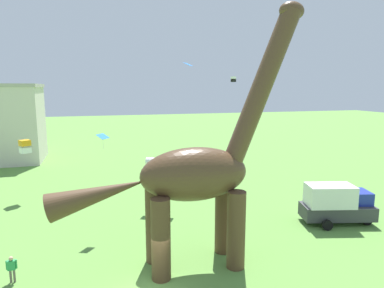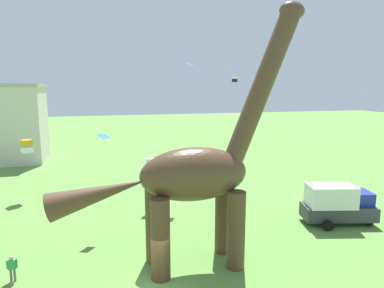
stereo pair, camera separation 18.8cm
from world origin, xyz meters
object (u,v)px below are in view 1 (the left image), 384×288
Objects in this scene: kite_near_low at (25,146)px; parked_box_truck at (337,203)px; dinosaur_sculpture at (193,174)px; person_vendor_side at (12,267)px; kite_far_left at (188,64)px; kite_mid_center at (233,79)px; kite_mid_left at (162,161)px; kite_trailing at (103,136)px.

parked_box_truck is at bearing -28.56° from kite_near_low.
dinosaur_sculpture is 10.24× the size of person_vendor_side.
parked_box_truck is at bearing -69.00° from kite_far_left.
kite_mid_center is (17.94, 11.53, 10.62)m from person_vendor_side.
kite_far_left is at bearing -86.86° from person_vendor_side.
dinosaur_sculpture is at bearing -90.76° from kite_mid_left.
kite_mid_center reaches higher than person_vendor_side.
kite_far_left is at bearing 125.24° from parked_box_truck.
kite_mid_left is (10.38, 9.29, 3.38)m from person_vendor_side.
dinosaur_sculpture is at bearing -144.32° from person_vendor_side.
kite_near_low reaches higher than parked_box_truck.
kite_trailing is at bearing 135.90° from dinosaur_sculpture.
person_vendor_side is 23.83m from kite_mid_center.
kite_near_low is at bearing 126.94° from kite_trailing.
kite_far_left reaches higher than kite_mid_center.
dinosaur_sculpture is at bearing -54.02° from kite_near_low.
kite_trailing is at bearing -126.14° from kite_far_left.
person_vendor_side is 10.29m from kite_trailing.
kite_mid_left is (-12.67, 7.15, 2.67)m from parked_box_truck.
kite_mid_left reaches higher than person_vendor_side.
person_vendor_side is 29.01m from kite_far_left.
dinosaur_sculpture is at bearing -121.79° from kite_mid_center.
kite_far_left is at bearing 102.48° from kite_mid_center.
kite_near_low is at bearing 165.69° from parked_box_truck.
dinosaur_sculpture is at bearing -152.48° from parked_box_truck.
kite_far_left reaches higher than person_vendor_side.
dinosaur_sculpture is at bearing -55.33° from kite_trailing.
kite_trailing is 0.42× the size of kite_mid_left.
dinosaur_sculpture is 11.34m from person_vendor_side.
parked_box_truck is 5.07× the size of kite_trailing.
kite_mid_center is (-5.10, 9.40, 9.91)m from parked_box_truck.
person_vendor_side is at bearing -127.49° from kite_far_left.
parked_box_truck is at bearing -134.08° from person_vendor_side.
kite_mid_center is 0.46× the size of kite_trailing.
kite_trailing is 19.05m from kite_far_left.
parked_box_truck is 28.44m from kite_near_low.
kite_trailing is 0.76× the size of kite_far_left.
kite_mid_left is at bearing 100.46° from dinosaur_sculpture.
kite_near_low is (-19.69, 4.09, -6.38)m from kite_mid_center.
kite_trailing reaches higher than parked_box_truck.
kite_mid_center reaches higher than kite_near_low.
person_vendor_side is at bearing -173.73° from dinosaur_sculpture.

